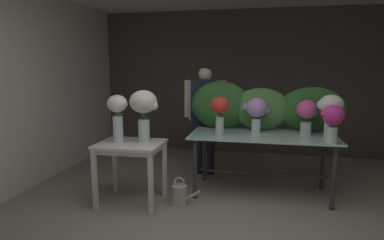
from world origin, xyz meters
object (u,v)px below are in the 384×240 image
at_px(side_table_white, 131,151).
at_px(vase_cream_lisianthus_tall, 144,108).
at_px(vase_scarlet_peonies, 220,110).
at_px(watering_can, 180,194).
at_px(vase_white_roses_tall, 118,113).
at_px(vase_magenta_lilies, 333,120).
at_px(vase_fuchsia_freesia, 306,114).
at_px(vase_lilac_roses, 256,110).
at_px(florist, 205,109).
at_px(vase_ivory_anemones, 330,110).
at_px(display_table_glass, 262,144).

relative_size(side_table_white, vase_cream_lisianthus_tall, 1.22).
bearing_deg(side_table_white, vase_scarlet_peonies, 23.95).
bearing_deg(watering_can, vase_white_roses_tall, -175.70).
height_order(vase_magenta_lilies, watering_can, vase_magenta_lilies).
distance_m(vase_white_roses_tall, vase_cream_lisianthus_tall, 0.32).
bearing_deg(vase_fuchsia_freesia, watering_can, -157.21).
bearing_deg(vase_lilac_roses, vase_fuchsia_freesia, -3.27).
bearing_deg(vase_white_roses_tall, vase_magenta_lilies, 6.08).
distance_m(vase_magenta_lilies, vase_scarlet_peonies, 1.29).
relative_size(florist, vase_magenta_lilies, 3.79).
height_order(vase_lilac_roses, vase_ivory_anemones, vase_ivory_anemones).
relative_size(vase_white_roses_tall, vase_cream_lisianthus_tall, 0.91).
xyz_separation_m(vase_cream_lisianthus_tall, watering_can, (0.43, -0.01, -1.03)).
bearing_deg(florist, vase_magenta_lilies, -31.88).
bearing_deg(watering_can, vase_ivory_anemones, 15.69).
relative_size(display_table_glass, vase_white_roses_tall, 3.21).
bearing_deg(display_table_glass, watering_can, -149.54).
distance_m(display_table_glass, vase_magenta_lilies, 0.91).
bearing_deg(vase_cream_lisianthus_tall, vase_scarlet_peonies, 24.34).
distance_m(vase_magenta_lilies, vase_cream_lisianthus_tall, 2.13).
distance_m(vase_fuchsia_freesia, vase_ivory_anemones, 0.29).
relative_size(vase_scarlet_peonies, vase_ivory_anemones, 0.92).
distance_m(vase_lilac_roses, vase_ivory_anemones, 0.88).
relative_size(vase_ivory_anemones, vase_white_roses_tall, 0.93).
bearing_deg(display_table_glass, vase_cream_lisianthus_tall, -158.14).
relative_size(vase_fuchsia_freesia, vase_ivory_anemones, 0.85).
height_order(display_table_glass, vase_fuchsia_freesia, vase_fuchsia_freesia).
distance_m(display_table_glass, watering_can, 1.22).
distance_m(side_table_white, vase_white_roses_tall, 0.47).
relative_size(side_table_white, vase_fuchsia_freesia, 1.71).
bearing_deg(watering_can, side_table_white, -174.52).
distance_m(vase_lilac_roses, vase_fuchsia_freesia, 0.61).
height_order(vase_scarlet_peonies, vase_white_roses_tall, vase_white_roses_tall).
bearing_deg(watering_can, vase_scarlet_peonies, 42.83).
relative_size(display_table_glass, side_table_white, 2.40).
relative_size(vase_magenta_lilies, vase_scarlet_peonies, 0.89).
bearing_deg(vase_lilac_roses, florist, 144.52).
relative_size(vase_lilac_roses, vase_fuchsia_freesia, 1.03).
relative_size(display_table_glass, vase_fuchsia_freesia, 4.10).
height_order(display_table_glass, vase_magenta_lilies, vase_magenta_lilies).
xyz_separation_m(vase_ivory_anemones, vase_white_roses_tall, (-2.45, -0.54, -0.04)).
xyz_separation_m(side_table_white, vase_scarlet_peonies, (1.00, 0.44, 0.45)).
height_order(display_table_glass, vase_white_roses_tall, vase_white_roses_tall).
xyz_separation_m(display_table_glass, watering_can, (-0.95, -0.56, -0.54)).
height_order(vase_magenta_lilies, vase_lilac_roses, vase_lilac_roses).
bearing_deg(watering_can, vase_lilac_roses, 37.27).
relative_size(florist, vase_cream_lisianthus_tall, 2.64).
relative_size(display_table_glass, florist, 1.11).
xyz_separation_m(vase_fuchsia_freesia, vase_cream_lisianthus_tall, (-1.90, -0.61, 0.10)).
bearing_deg(vase_cream_lisianthus_tall, watering_can, -0.76).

